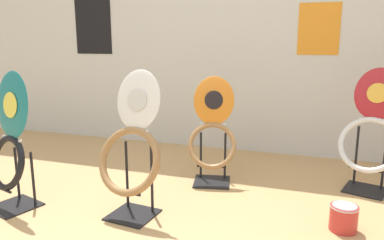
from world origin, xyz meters
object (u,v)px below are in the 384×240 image
at_px(toilet_seat_display_teal_sax, 10,145).
at_px(toilet_seat_display_white_plain, 132,150).
at_px(toilet_seat_display_orange_sun, 213,135).
at_px(toilet_seat_display_crimson_swirl, 371,134).
at_px(paint_can, 344,217).

distance_m(toilet_seat_display_teal_sax, toilet_seat_display_white_plain, 0.83).
distance_m(toilet_seat_display_orange_sun, toilet_seat_display_crimson_swirl, 1.17).
xyz_separation_m(toilet_seat_display_orange_sun, paint_can, (0.95, -0.51, -0.30)).
relative_size(toilet_seat_display_teal_sax, toilet_seat_display_crimson_swirl, 1.01).
relative_size(toilet_seat_display_teal_sax, paint_can, 5.58).
relative_size(toilet_seat_display_crimson_swirl, toilet_seat_display_white_plain, 0.98).
relative_size(toilet_seat_display_teal_sax, toilet_seat_display_orange_sun, 1.11).
bearing_deg(toilet_seat_display_crimson_swirl, paint_can, -105.49).
relative_size(toilet_seat_display_white_plain, paint_can, 5.66).
bearing_deg(toilet_seat_display_crimson_swirl, toilet_seat_display_white_plain, -147.53).
relative_size(toilet_seat_display_orange_sun, paint_can, 5.05).
bearing_deg(toilet_seat_display_white_plain, toilet_seat_display_teal_sax, -170.25).
bearing_deg(paint_can, toilet_seat_display_orange_sun, 151.47).
xyz_separation_m(toilet_seat_display_teal_sax, paint_can, (2.09, 0.36, -0.35)).
distance_m(toilet_seat_display_teal_sax, paint_can, 2.14).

